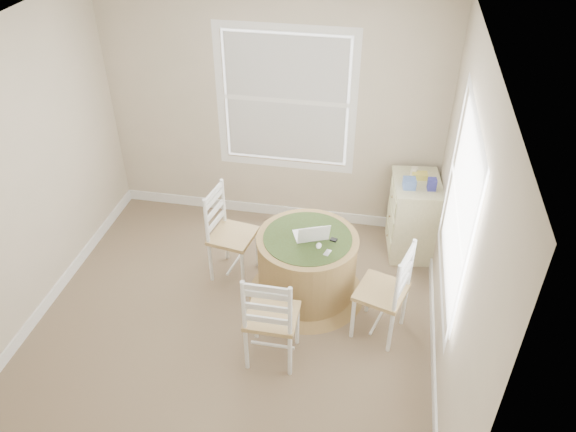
% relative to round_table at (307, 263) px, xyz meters
% --- Properties ---
extents(room, '(3.64, 3.64, 2.64)m').
position_rel_round_table_xyz_m(room, '(-0.42, -0.39, 0.93)').
color(room, '#7F6651').
rests_on(room, ground).
extents(round_table, '(1.13, 1.13, 0.68)m').
position_rel_round_table_xyz_m(round_table, '(0.00, 0.00, 0.00)').
color(round_table, olive).
rests_on(round_table, ground).
extents(chair_left, '(0.46, 0.48, 0.95)m').
position_rel_round_table_xyz_m(chair_left, '(-0.76, 0.15, 0.11)').
color(chair_left, white).
rests_on(chair_left, ground).
extents(chair_near, '(0.42, 0.40, 0.95)m').
position_rel_round_table_xyz_m(chair_near, '(-0.16, -0.83, 0.11)').
color(chair_near, white).
rests_on(chair_near, ground).
extents(chair_right, '(0.51, 0.52, 0.95)m').
position_rel_round_table_xyz_m(chair_right, '(0.71, -0.37, 0.11)').
color(chair_right, white).
rests_on(chair_right, ground).
extents(laptop, '(0.37, 0.35, 0.21)m').
position_rel_round_table_xyz_m(laptop, '(0.03, 0.01, 0.33)').
color(laptop, white).
rests_on(laptop, round_table).
extents(mouse, '(0.08, 0.10, 0.03)m').
position_rel_round_table_xyz_m(mouse, '(0.12, -0.11, 0.31)').
color(mouse, white).
rests_on(mouse, round_table).
extents(phone, '(0.07, 0.10, 0.02)m').
position_rel_round_table_xyz_m(phone, '(0.21, -0.19, 0.30)').
color(phone, '#B7BABF').
rests_on(phone, round_table).
extents(keys, '(0.07, 0.07, 0.02)m').
position_rel_round_table_xyz_m(keys, '(0.24, 0.00, 0.31)').
color(keys, black).
rests_on(keys, round_table).
extents(corner_chest, '(0.55, 0.69, 0.84)m').
position_rel_round_table_xyz_m(corner_chest, '(0.96, 0.88, 0.05)').
color(corner_chest, beige).
rests_on(corner_chest, ground).
extents(tissue_box, '(0.13, 0.13, 0.10)m').
position_rel_round_table_xyz_m(tissue_box, '(0.87, 0.75, 0.53)').
color(tissue_box, '#5272BC').
rests_on(tissue_box, corner_chest).
extents(box_yellow, '(0.16, 0.12, 0.06)m').
position_rel_round_table_xyz_m(box_yellow, '(0.98, 0.97, 0.51)').
color(box_yellow, '#DECF4E').
rests_on(box_yellow, corner_chest).
extents(box_blue, '(0.09, 0.09, 0.12)m').
position_rel_round_table_xyz_m(box_blue, '(1.11, 0.76, 0.54)').
color(box_blue, '#313393').
rests_on(box_blue, corner_chest).
extents(cup_cream, '(0.07, 0.07, 0.09)m').
position_rel_round_table_xyz_m(cup_cream, '(0.92, 1.02, 0.52)').
color(cup_cream, beige).
rests_on(cup_cream, corner_chest).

